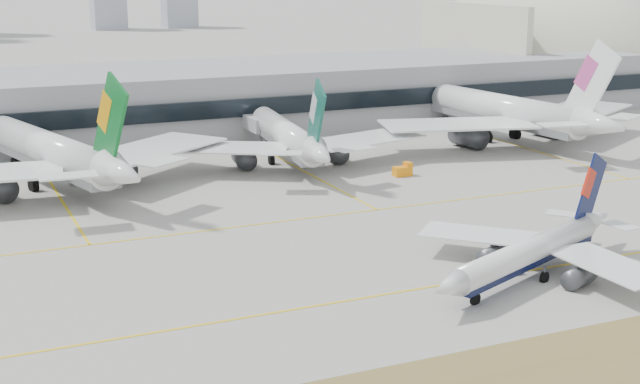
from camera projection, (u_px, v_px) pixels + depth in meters
name	position (u px, v px, depth m)	size (l,w,h in m)	color
ground	(323.00, 289.00, 111.50)	(3000.00, 3000.00, 0.00)	#9D9A93
taxiing_airliner	(533.00, 251.00, 114.99)	(40.19, 34.02, 14.23)	white
widebody_eva	(55.00, 155.00, 159.55)	(64.15, 64.07, 23.66)	white
widebody_cathay	(289.00, 138.00, 179.54)	(56.04, 55.23, 20.12)	white
widebody_china_air	(506.00, 112.00, 202.47)	(70.44, 69.38, 25.27)	white
terminal	(125.00, 103.00, 211.29)	(280.00, 43.10, 15.00)	gray
hangar	(585.00, 88.00, 291.75)	(91.00, 60.00, 60.00)	beige
gse_c	(403.00, 170.00, 170.60)	(3.55, 2.00, 2.60)	orange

